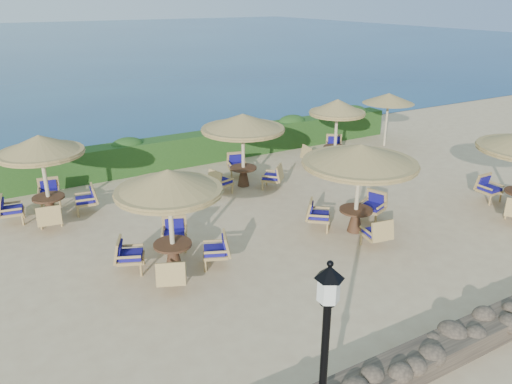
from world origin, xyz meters
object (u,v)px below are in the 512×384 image
at_px(lamp_post, 323,377).
at_px(cafe_set_3, 43,164).
at_px(cafe_set_1, 360,167).
at_px(cafe_set_4, 243,134).
at_px(extra_parasol, 389,98).
at_px(cafe_set_0, 170,204).
at_px(cafe_set_5, 337,122).

bearing_deg(lamp_post, cafe_set_3, 100.29).
distance_m(cafe_set_1, cafe_set_3, 9.33).
bearing_deg(cafe_set_4, cafe_set_3, 175.44).
height_order(extra_parasol, cafe_set_0, cafe_set_0).
xyz_separation_m(extra_parasol, cafe_set_3, (-14.63, -0.83, -0.42)).
bearing_deg(extra_parasol, cafe_set_1, -138.39).
relative_size(lamp_post, cafe_set_5, 1.20).
distance_m(lamp_post, extra_parasol, 17.41).
bearing_deg(lamp_post, cafe_set_5, 50.97).
xyz_separation_m(lamp_post, cafe_set_3, (-2.03, 11.17, 0.19)).
bearing_deg(cafe_set_3, cafe_set_4, -4.56).
distance_m(lamp_post, cafe_set_5, 14.23).
relative_size(lamp_post, cafe_set_4, 1.12).
distance_m(extra_parasol, cafe_set_3, 14.66).
height_order(lamp_post, extra_parasol, lamp_post).
bearing_deg(lamp_post, cafe_set_4, 67.10).
bearing_deg(cafe_set_1, extra_parasol, 41.61).
xyz_separation_m(cafe_set_3, cafe_set_4, (6.53, -0.52, 0.20)).
relative_size(extra_parasol, cafe_set_3, 0.84).
height_order(extra_parasol, cafe_set_1, cafe_set_1).
height_order(lamp_post, cafe_set_4, lamp_post).
bearing_deg(extra_parasol, cafe_set_3, -176.76).
height_order(cafe_set_1, cafe_set_5, same).
relative_size(extra_parasol, cafe_set_1, 0.74).
distance_m(cafe_set_0, cafe_set_4, 6.10).
relative_size(cafe_set_0, cafe_set_3, 0.99).
xyz_separation_m(cafe_set_0, cafe_set_3, (-2.20, 4.82, -0.03)).
relative_size(cafe_set_3, cafe_set_4, 0.97).
height_order(cafe_set_0, cafe_set_4, same).
bearing_deg(extra_parasol, cafe_set_0, -155.58).
bearing_deg(extra_parasol, cafe_set_5, -165.45).
relative_size(cafe_set_3, cafe_set_5, 1.04).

